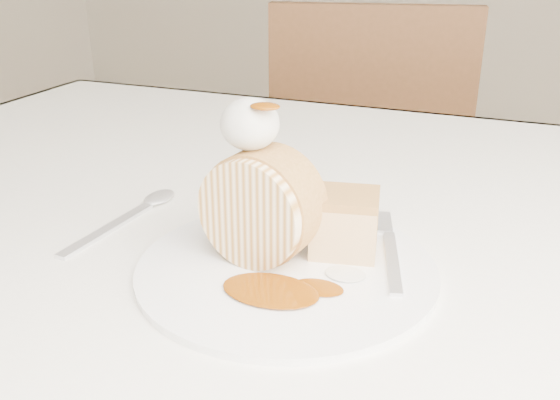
% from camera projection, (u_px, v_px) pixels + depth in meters
% --- Properties ---
extents(table, '(1.40, 0.90, 0.75)m').
position_uv_depth(table, '(345.00, 287.00, 0.70)').
color(table, silver).
rests_on(table, ground).
extents(chair_far, '(0.50, 0.50, 0.90)m').
position_uv_depth(chair_far, '(368.00, 170.00, 1.47)').
color(chair_far, brown).
rests_on(chair_far, ground).
extents(plate, '(0.31, 0.31, 0.01)m').
position_uv_depth(plate, '(286.00, 269.00, 0.54)').
color(plate, white).
rests_on(plate, table).
extents(roulade_slice, '(0.10, 0.07, 0.10)m').
position_uv_depth(roulade_slice, '(261.00, 207.00, 0.54)').
color(roulade_slice, beige).
rests_on(roulade_slice, plate).
extents(cake_chunk, '(0.07, 0.06, 0.05)m').
position_uv_depth(cake_chunk, '(344.00, 227.00, 0.56)').
color(cake_chunk, '#B27B43').
rests_on(cake_chunk, plate).
extents(whipped_cream, '(0.05, 0.05, 0.04)m').
position_uv_depth(whipped_cream, '(250.00, 124.00, 0.52)').
color(whipped_cream, silver).
rests_on(whipped_cream, roulade_slice).
extents(caramel_drizzle, '(0.03, 0.02, 0.01)m').
position_uv_depth(caramel_drizzle, '(265.00, 100.00, 0.50)').
color(caramel_drizzle, '#753604').
rests_on(caramel_drizzle, whipped_cream).
extents(caramel_pool, '(0.09, 0.07, 0.00)m').
position_uv_depth(caramel_pool, '(271.00, 290.00, 0.50)').
color(caramel_pool, '#753604').
rests_on(caramel_pool, plate).
extents(fork, '(0.06, 0.16, 0.00)m').
position_uv_depth(fork, '(392.00, 262.00, 0.55)').
color(fork, silver).
rests_on(fork, plate).
extents(spoon, '(0.04, 0.16, 0.00)m').
position_uv_depth(spoon, '(108.00, 229.00, 0.62)').
color(spoon, silver).
rests_on(spoon, table).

